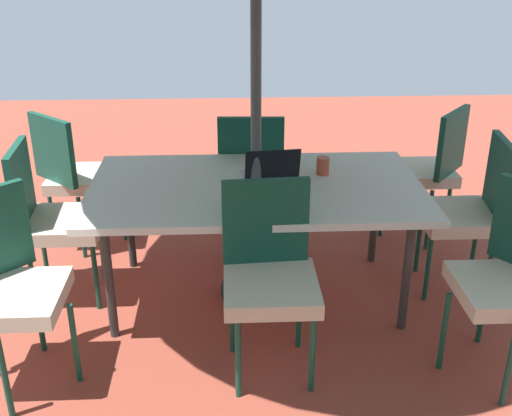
{
  "coord_description": "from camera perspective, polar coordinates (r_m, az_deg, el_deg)",
  "views": [
    {
      "loc": [
        0.16,
        3.37,
        2.09
      ],
      "look_at": [
        0.0,
        0.0,
        0.59
      ],
      "focal_mm": 43.97,
      "sensor_mm": 36.0,
      "label": 1
    }
  ],
  "objects": [
    {
      "name": "ground_plane",
      "position": [
        3.97,
        0.0,
        -7.93
      ],
      "size": [
        10.0,
        10.0,
        0.02
      ],
      "primitive_type": "cube",
      "color": "brown"
    },
    {
      "name": "chair_north",
      "position": [
        3.11,
        1.22,
        -5.74
      ],
      "size": [
        0.46,
        0.47,
        0.98
      ],
      "rotation": [
        0.0,
        0.0,
        3.21
      ],
      "color": "beige",
      "rests_on": "ground_plane"
    },
    {
      "name": "dining_table",
      "position": [
        3.65,
        0.0,
        1.43
      ],
      "size": [
        1.93,
        1.1,
        0.74
      ],
      "color": "silver",
      "rests_on": "ground_plane"
    },
    {
      "name": "chair_east",
      "position": [
        3.89,
        -18.12,
        -0.59
      ],
      "size": [
        0.48,
        0.47,
        0.98
      ],
      "rotation": [
        0.0,
        0.0,
        4.79
      ],
      "color": "beige",
      "rests_on": "ground_plane"
    },
    {
      "name": "laptop",
      "position": [
        3.69,
        1.31,
        3.24
      ],
      "size": [
        0.35,
        0.28,
        0.21
      ],
      "rotation": [
        0.0,
        0.0,
        0.12
      ],
      "color": "#B7B7BC",
      "rests_on": "dining_table"
    },
    {
      "name": "chair_west",
      "position": [
        4.01,
        18.86,
        0.05
      ],
      "size": [
        0.49,
        0.48,
        0.98
      ],
      "rotation": [
        0.0,
        0.0,
        1.44
      ],
      "color": "beige",
      "rests_on": "ground_plane"
    },
    {
      "name": "chair_northeast",
      "position": [
        3.24,
        -21.76,
        -6.26
      ],
      "size": [
        0.59,
        0.59,
        0.98
      ],
      "rotation": [
        0.0,
        0.0,
        3.9
      ],
      "color": "beige",
      "rests_on": "ground_plane"
    },
    {
      "name": "cup",
      "position": [
        3.8,
        6.1,
        3.84
      ],
      "size": [
        0.08,
        0.08,
        0.11
      ],
      "primitive_type": "cylinder",
      "color": "#CC4C33",
      "rests_on": "dining_table"
    },
    {
      "name": "chair_south",
      "position": [
        4.37,
        -0.44,
        3.39
      ],
      "size": [
        0.46,
        0.47,
        0.98
      ],
      "rotation": [
        0.0,
        0.0,
        -0.05
      ],
      "color": "beige",
      "rests_on": "ground_plane"
    },
    {
      "name": "chair_southwest",
      "position": [
        4.63,
        15.42,
        3.71
      ],
      "size": [
        0.59,
        0.58,
        0.98
      ],
      "rotation": [
        0.0,
        0.0,
        0.88
      ],
      "color": "beige",
      "rests_on": "ground_plane"
    },
    {
      "name": "chair_southeast",
      "position": [
        4.52,
        -16.14,
        3.13
      ],
      "size": [
        0.59,
        0.59,
        0.98
      ],
      "rotation": [
        0.0,
        0.0,
        5.54
      ],
      "color": "beige",
      "rests_on": "ground_plane"
    }
  ]
}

